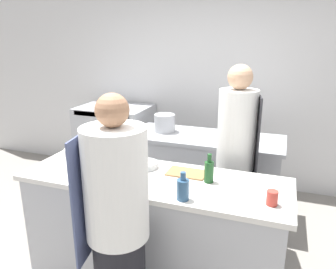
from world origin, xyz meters
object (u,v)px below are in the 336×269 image
bowl_mixing_large (145,165)px  bowl_ceramic_blue (76,152)px  bottle_sauce (133,176)px  oven_range (116,143)px  bottle_olive_oil (121,172)px  chef_at_stove (235,159)px  bottle_cooking_oil (183,189)px  cup (272,198)px  stockpot (165,123)px  bowl_prep_small (86,173)px  bottle_wine (112,150)px  bottle_vinegar (209,171)px  chef_at_prep_near (117,227)px

bowl_mixing_large → bowl_ceramic_blue: bearing=175.9°
bottle_sauce → bowl_ceramic_blue: bottle_sauce is taller
oven_range → bottle_olive_oil: size_ratio=5.48×
bottle_sauce → chef_at_stove: bearing=58.2°
bottle_cooking_oil → bottle_sauce: (-0.38, 0.02, 0.03)m
cup → stockpot: stockpot is taller
oven_range → bottle_sauce: bearing=-58.0°
bottle_sauce → bowl_mixing_large: bottle_sauce is taller
chef_at_stove → bowl_prep_small: (-1.04, -0.86, 0.06)m
bowl_prep_small → stockpot: stockpot is taller
bottle_wine → bowl_mixing_large: (0.33, -0.02, -0.08)m
stockpot → bottle_sauce: bearing=-78.1°
bottle_vinegar → bowl_ceramic_blue: (-1.29, 0.15, -0.06)m
bottle_sauce → cup: (0.95, 0.11, -0.06)m
oven_range → bowl_ceramic_blue: 1.62m
chef_at_prep_near → bottle_olive_oil: size_ratio=8.76×
chef_at_prep_near → chef_at_stove: 1.40m
chef_at_stove → bowl_prep_small: size_ratio=8.25×
bottle_vinegar → bowl_prep_small: (-0.94, -0.23, -0.06)m
stockpot → chef_at_stove: bearing=-30.9°
chef_at_prep_near → bowl_ceramic_blue: chef_at_prep_near is taller
chef_at_prep_near → bottle_cooking_oil: bearing=-54.3°
chef_at_prep_near → stockpot: 1.88m
bottle_vinegar → stockpot: size_ratio=0.94×
bottle_vinegar → bottle_wine: bottle_wine is taller
bottle_cooking_oil → bowl_prep_small: 0.84m
bottle_wine → stockpot: (0.10, 1.06, -0.01)m
chef_at_stove → oven_range: bearing=-130.5°
bowl_mixing_large → cup: 1.08m
bottle_olive_oil → cup: (1.10, 0.00, -0.03)m
oven_range → bottle_vinegar: (1.71, -1.65, 0.48)m
bottle_wine → cup: (1.36, -0.32, -0.06)m
oven_range → chef_at_stove: (1.82, -1.02, 0.36)m
bowl_prep_small → cup: size_ratio=2.12×
bottle_olive_oil → chef_at_prep_near: bearing=-65.7°
chef_at_prep_near → bottle_wine: chef_at_prep_near is taller
bottle_vinegar → bowl_mixing_large: bottle_vinegar is taller
chef_at_stove → bowl_prep_small: chef_at_stove is taller
bowl_mixing_large → cup: bearing=-16.1°
bottle_wine → bowl_ceramic_blue: (-0.40, 0.03, -0.07)m
bowl_prep_small → bottle_vinegar: bearing=13.8°
chef_at_stove → bowl_ceramic_blue: 1.48m
bottle_olive_oil → bowl_prep_small: 0.31m
bottle_wine → stockpot: bearing=84.5°
chef_at_stove → bottle_olive_oil: 1.12m
chef_at_stove → cup: 0.92m
oven_range → stockpot: bearing=-27.7°
chef_at_prep_near → bottle_sauce: chef_at_prep_near is taller
bottle_olive_oil → chef_at_stove: bearing=48.6°
cup → stockpot: bearing=132.5°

